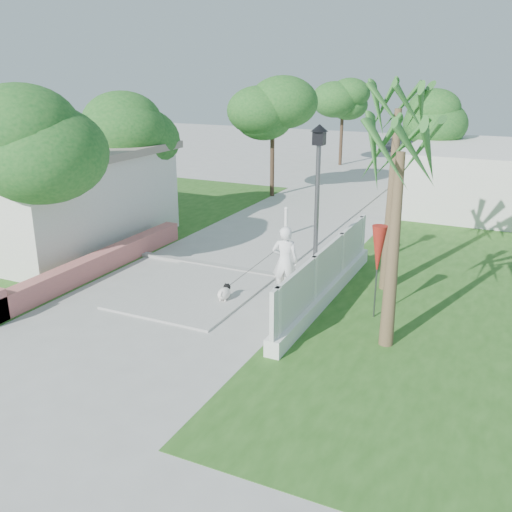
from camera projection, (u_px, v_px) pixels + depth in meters
The scene contains 22 objects.
ground at pixel (94, 357), 11.96m from camera, with size 90.00×90.00×0.00m, color #B7B7B2.
path_strip at pixel (357, 185), 29.10m from camera, with size 3.20×36.00×0.06m, color #B7B7B2.
curb at pixel (228, 268), 17.09m from camera, with size 6.50×0.25×0.10m, color #999993.
grass_left at pixel (91, 227), 21.67m from camera, with size 8.00×20.00×0.01m, color #28581B.
grass_right at pixel (482, 284), 15.97m from camera, with size 8.00×20.00×0.01m, color #28581B.
pink_wall at pixel (86, 269), 16.25m from camera, with size 0.45×8.20×0.80m.
house_left at pixel (25, 192), 19.84m from camera, with size 8.40×7.40×3.23m.
lattice_fence at pixel (326, 281), 14.69m from camera, with size 0.35×7.00×1.50m.
building_right at pixel (482, 176), 24.54m from camera, with size 6.00×8.00×2.60m, color silver.
street_lamp at pixel (317, 204), 14.73m from camera, with size 0.44×0.44×4.44m.
bollard at pixel (286, 221), 20.27m from camera, with size 0.14×0.14×1.09m.
patio_umbrella at pixel (378, 251), 13.33m from camera, with size 0.36×0.36×2.30m.
tree_left_near at pixel (24, 145), 15.13m from camera, with size 3.60×3.60×5.28m.
tree_left_mid at pixel (124, 134), 20.36m from camera, with size 3.20×3.20×4.85m.
tree_path_left at pixel (273, 113), 25.67m from camera, with size 3.40×3.40×5.23m.
tree_path_right at pixel (428, 118), 26.68m from camera, with size 3.00×3.00×4.79m.
tree_path_far at pixel (343, 101), 34.16m from camera, with size 3.20×3.20×5.17m.
palm_far at pixel (397, 122), 14.25m from camera, with size 1.80×1.80×5.30m.
palm_near at pixel (400, 164), 11.26m from camera, with size 1.80×1.80×4.70m.
skateboarder at pixel (267, 266), 14.69m from camera, with size 1.73×1.10×1.98m.
dog at pixel (225, 293), 14.72m from camera, with size 0.35×0.64×0.44m.
parked_car at pixel (417, 143), 39.80m from camera, with size 1.71×4.26×1.45m, color #A7A9AF.
Camera 1 is at (7.65, -8.19, 5.79)m, focal length 40.00 mm.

